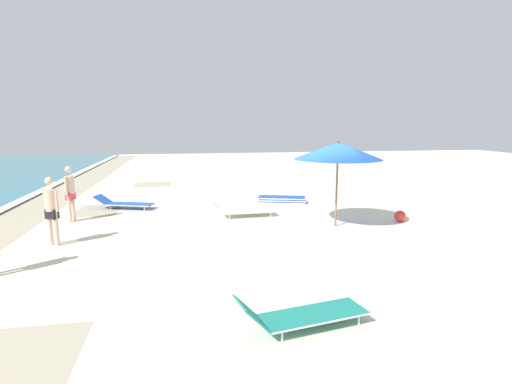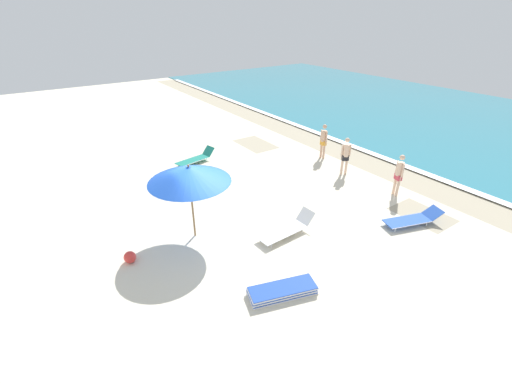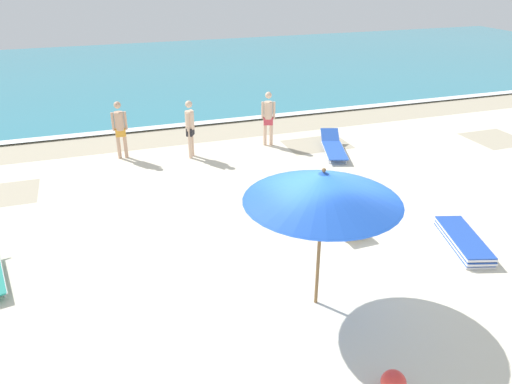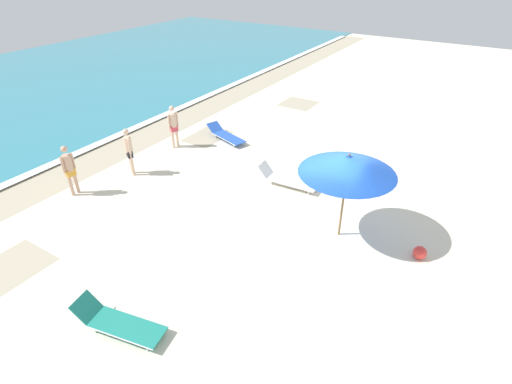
% 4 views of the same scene
% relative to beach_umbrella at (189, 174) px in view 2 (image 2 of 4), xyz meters
% --- Properties ---
extents(ground_plane, '(60.00, 60.00, 0.16)m').
position_rel_beach_umbrella_xyz_m(ground_plane, '(0.39, 0.75, -2.35)').
color(ground_plane, beige).
extents(ocean_water, '(60.00, 20.07, 0.07)m').
position_rel_beach_umbrella_xyz_m(ocean_water, '(0.39, 20.77, -2.24)').
color(ocean_water, teal).
rests_on(ocean_water, ground_plane).
extents(beach_umbrella, '(2.59, 2.59, 2.60)m').
position_rel_beach_umbrella_xyz_m(beach_umbrella, '(0.00, 0.00, 0.00)').
color(beach_umbrella, olive).
rests_on(beach_umbrella, ground_plane).
extents(lounger_stack, '(1.13, 1.95, 0.24)m').
position_rel_beach_umbrella_xyz_m(lounger_stack, '(3.80, 0.74, -2.15)').
color(lounger_stack, blue).
rests_on(lounger_stack, ground_plane).
extents(sun_lounger_under_umbrella, '(1.23, 2.20, 0.48)m').
position_rel_beach_umbrella_xyz_m(sun_lounger_under_umbrella, '(3.73, 6.66, -2.07)').
color(sun_lounger_under_umbrella, blue).
rests_on(sun_lounger_under_umbrella, ground_plane).
extents(sun_lounger_beside_umbrella, '(0.99, 2.14, 0.59)m').
position_rel_beach_umbrella_xyz_m(sun_lounger_beside_umbrella, '(-5.70, 2.78, -2.06)').
color(sun_lounger_beside_umbrella, '#1E8475').
rests_on(sun_lounger_beside_umbrella, ground_plane).
extents(sun_lounger_near_water_left, '(0.72, 2.16, 0.61)m').
position_rel_beach_umbrella_xyz_m(sun_lounger_near_water_left, '(1.70, 2.61, -2.06)').
color(sun_lounger_near_water_left, white).
rests_on(sun_lounger_near_water_left, ground_plane).
extents(beachgoer_wading_adult, '(0.45, 0.27, 1.76)m').
position_rel_beach_umbrella_xyz_m(beachgoer_wading_adult, '(-2.57, 8.38, -1.27)').
color(beachgoer_wading_adult, tan).
rests_on(beachgoer_wading_adult, ground_plane).
extents(beachgoer_shoreline_child, '(0.30, 0.40, 1.76)m').
position_rel_beach_umbrella_xyz_m(beachgoer_shoreline_child, '(-0.56, 7.78, -1.27)').
color(beachgoer_shoreline_child, beige).
rests_on(beachgoer_shoreline_child, ground_plane).
extents(beachgoer_strolling_adult, '(0.43, 0.27, 1.76)m').
position_rel_beach_umbrella_xyz_m(beachgoer_strolling_adult, '(2.04, 8.02, -1.27)').
color(beachgoer_strolling_adult, beige).
rests_on(beachgoer_strolling_adult, ground_plane).
extents(beach_ball, '(0.36, 0.36, 0.36)m').
position_rel_beach_umbrella_xyz_m(beach_ball, '(0.16, -2.21, -2.09)').
color(beach_ball, red).
rests_on(beach_ball, ground_plane).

